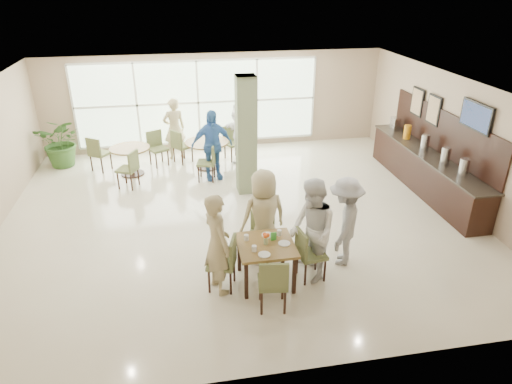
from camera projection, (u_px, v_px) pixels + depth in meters
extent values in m
plane|color=beige|center=(237.00, 214.00, 10.08)|extent=(10.00, 10.00, 0.00)
plane|color=white|center=(235.00, 88.00, 8.87)|extent=(10.00, 10.00, 0.00)
plane|color=tan|center=(215.00, 102.00, 13.47)|extent=(10.00, 0.00, 10.00)
plane|color=tan|center=(288.00, 287.00, 5.48)|extent=(10.00, 0.00, 10.00)
plane|color=tan|center=(456.00, 141.00, 10.28)|extent=(0.00, 9.00, 9.00)
plane|color=silver|center=(198.00, 103.00, 13.36)|extent=(7.00, 0.00, 7.00)
cube|color=#74825A|center=(246.00, 136.00, 10.60)|extent=(0.45, 0.45, 2.80)
cube|color=brown|center=(266.00, 245.00, 7.58)|extent=(0.95, 0.95, 0.05)
cube|color=black|center=(246.00, 281.00, 7.33)|extent=(0.06, 0.06, 0.70)
cube|color=black|center=(294.00, 275.00, 7.46)|extent=(0.06, 0.06, 0.70)
cube|color=black|center=(239.00, 254.00, 8.04)|extent=(0.06, 0.06, 0.70)
cube|color=black|center=(283.00, 249.00, 8.16)|extent=(0.06, 0.06, 0.70)
cylinder|color=brown|center=(130.00, 148.00, 11.81)|extent=(1.03, 1.03, 0.04)
cylinder|color=black|center=(131.00, 162.00, 11.97)|extent=(0.10, 0.10, 0.71)
cylinder|color=black|center=(133.00, 173.00, 12.11)|extent=(0.60, 0.60, 0.03)
cylinder|color=brown|center=(207.00, 142.00, 12.23)|extent=(1.18, 1.18, 0.04)
cylinder|color=black|center=(207.00, 155.00, 12.39)|extent=(0.10, 0.10, 0.71)
cylinder|color=black|center=(208.00, 167.00, 12.54)|extent=(0.60, 0.60, 0.03)
cylinder|color=white|center=(279.00, 233.00, 7.81)|extent=(0.08, 0.08, 0.10)
cylinder|color=white|center=(246.00, 238.00, 7.66)|extent=(0.08, 0.08, 0.10)
cylinder|color=white|center=(254.00, 248.00, 7.36)|extent=(0.08, 0.08, 0.10)
cylinder|color=white|center=(264.00, 255.00, 7.27)|extent=(0.20, 0.20, 0.01)
cylinder|color=white|center=(267.00, 235.00, 7.82)|extent=(0.20, 0.20, 0.01)
cylinder|color=white|center=(284.00, 243.00, 7.58)|extent=(0.20, 0.20, 0.01)
cylinder|color=#99B27F|center=(266.00, 241.00, 7.55)|extent=(0.07, 0.07, 0.12)
sphere|color=#F05314|center=(268.00, 235.00, 7.50)|extent=(0.07, 0.07, 0.07)
sphere|color=#F05314|center=(265.00, 235.00, 7.52)|extent=(0.07, 0.07, 0.07)
sphere|color=#F05314|center=(265.00, 236.00, 7.47)|extent=(0.07, 0.07, 0.07)
cube|color=green|center=(273.00, 236.00, 7.65)|extent=(0.10, 0.03, 0.15)
cube|color=black|center=(425.00, 172.00, 11.08)|extent=(0.60, 4.60, 0.90)
cube|color=black|center=(428.00, 154.00, 10.88)|extent=(0.64, 4.70, 0.04)
cube|color=black|center=(443.00, 132.00, 10.69)|extent=(0.04, 4.60, 1.00)
cylinder|color=silver|center=(464.00, 168.00, 9.54)|extent=(0.20, 0.20, 0.40)
cylinder|color=silver|center=(446.00, 156.00, 10.16)|extent=(0.20, 0.20, 0.40)
cylinder|color=silver|center=(425.00, 143.00, 10.96)|extent=(0.20, 0.20, 0.40)
cylinder|color=orange|center=(407.00, 132.00, 11.77)|extent=(0.18, 0.18, 0.36)
cube|color=silver|center=(395.00, 124.00, 12.39)|extent=(0.18, 0.30, 0.36)
cube|color=black|center=(476.00, 116.00, 9.41)|extent=(0.06, 1.00, 0.58)
cube|color=#7F99CC|center=(475.00, 116.00, 9.41)|extent=(0.01, 0.92, 0.50)
cube|color=black|center=(434.00, 110.00, 10.96)|extent=(0.04, 0.55, 0.70)
cube|color=olive|center=(433.00, 110.00, 10.96)|extent=(0.01, 0.47, 0.62)
cube|color=black|center=(417.00, 102.00, 11.67)|extent=(0.04, 0.55, 0.70)
cube|color=olive|center=(417.00, 102.00, 11.67)|extent=(0.01, 0.47, 0.62)
imported|color=#356026|center=(62.00, 142.00, 12.36)|extent=(1.45, 1.45, 1.39)
imported|color=tan|center=(217.00, 244.00, 7.33)|extent=(0.62, 0.75, 1.76)
imported|color=tan|center=(264.00, 216.00, 8.17)|extent=(0.94, 0.65, 1.76)
imported|color=white|center=(312.00, 231.00, 7.64)|extent=(0.76, 0.94, 1.83)
imported|color=#9D9D9F|center=(345.00, 222.00, 8.09)|extent=(1.06, 1.24, 1.67)
imported|color=#3F75BF|center=(212.00, 145.00, 11.49)|extent=(1.15, 0.78, 1.81)
imported|color=white|center=(241.00, 135.00, 12.22)|extent=(0.87, 1.72, 1.79)
imported|color=tan|center=(174.00, 129.00, 12.81)|extent=(0.73, 0.57, 1.75)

